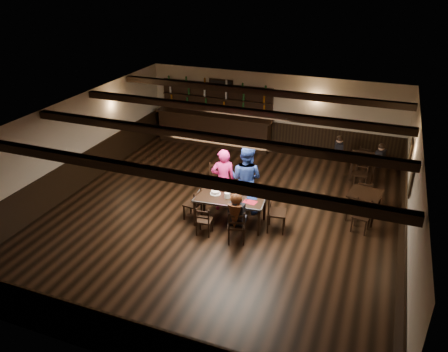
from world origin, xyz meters
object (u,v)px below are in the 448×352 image
(dining_table, at_px, (230,199))
(chair_near_left, at_px, (203,219))
(man_blue, at_px, (246,179))
(cake, at_px, (215,192))
(bar_counter, at_px, (215,125))
(chair_near_right, at_px, (236,225))
(woman_pink, at_px, (223,180))

(dining_table, height_order, chair_near_left, chair_near_left)
(man_blue, bearing_deg, chair_near_left, 77.92)
(chair_near_left, bearing_deg, cake, 90.37)
(man_blue, xyz_separation_m, bar_counter, (-2.57, 4.16, -0.20))
(chair_near_right, height_order, cake, chair_near_right)
(chair_near_left, distance_m, man_blue, 1.73)
(chair_near_left, xyz_separation_m, cake, (-0.01, 0.80, 0.34))
(chair_near_left, height_order, chair_near_right, chair_near_right)
(woman_pink, height_order, man_blue, man_blue)
(chair_near_right, distance_m, cake, 1.23)
(bar_counter, bearing_deg, cake, -67.82)
(chair_near_left, xyz_separation_m, woman_pink, (-0.02, 1.38, 0.42))
(bar_counter, bearing_deg, dining_table, -63.95)
(dining_table, relative_size, chair_near_right, 2.08)
(dining_table, bearing_deg, chair_near_right, -60.78)
(man_blue, relative_size, cake, 6.70)
(chair_near_right, bearing_deg, woman_pink, 121.70)
(chair_near_left, bearing_deg, bar_counter, 109.38)
(dining_table, height_order, woman_pink, woman_pink)
(chair_near_left, relative_size, bar_counter, 0.18)
(chair_near_left, distance_m, cake, 0.87)
(chair_near_right, bearing_deg, cake, 136.03)
(chair_near_left, relative_size, cake, 2.81)
(chair_near_right, bearing_deg, man_blue, 100.62)
(dining_table, xyz_separation_m, woman_pink, (-0.43, 0.62, 0.19))
(dining_table, bearing_deg, man_blue, 79.42)
(man_blue, distance_m, cake, 0.96)
(woman_pink, distance_m, bar_counter, 4.78)
(chair_near_left, height_order, cake, cake)
(woman_pink, bearing_deg, bar_counter, -90.23)
(woman_pink, xyz_separation_m, man_blue, (0.58, 0.18, 0.06))
(dining_table, bearing_deg, bar_counter, 116.05)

